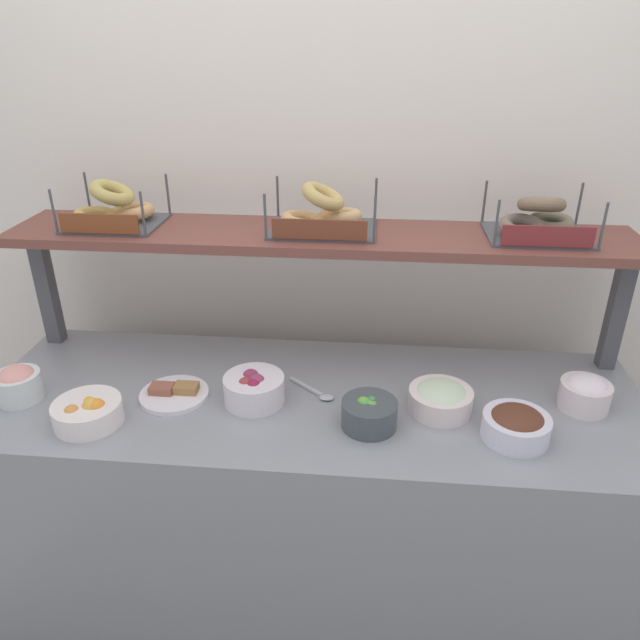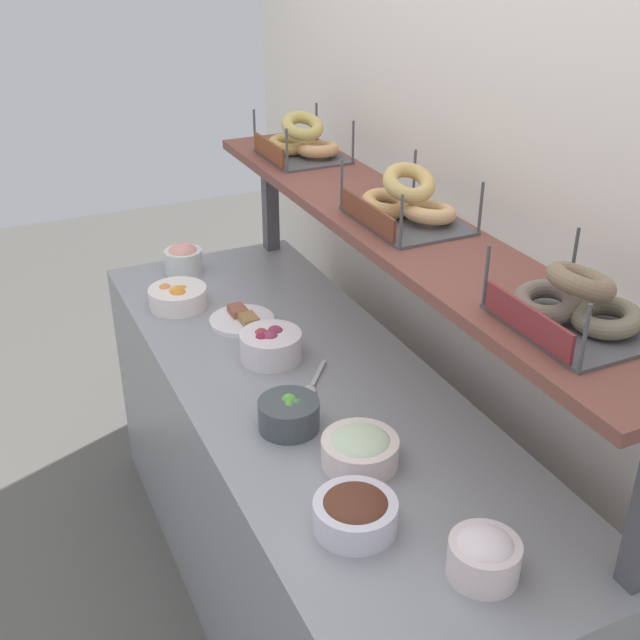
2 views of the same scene
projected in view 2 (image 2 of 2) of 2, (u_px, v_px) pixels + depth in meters
ground_plane at (310, 602)px, 2.61m from camera, size 8.00×8.00×0.00m
back_wall at (484, 233)px, 2.26m from camera, size 3.20×0.06×2.40m
deli_counter at (309, 501)px, 2.41m from camera, size 2.00×0.70×0.85m
shelf_riser_left at (270, 199)px, 2.98m from camera, size 0.05×0.05×0.40m
upper_shelf at (400, 227)px, 2.12m from camera, size 1.96×0.32×0.03m
bowl_beet_salad at (271, 345)px, 2.31m from camera, size 0.18×0.18×0.10m
bowl_fruit_salad at (178, 297)px, 2.61m from camera, size 0.19×0.19×0.08m
bowl_lox_spread at (183, 259)px, 2.85m from camera, size 0.13×0.13×0.11m
bowl_scallion_spread at (360, 448)px, 1.87m from camera, size 0.18×0.18×0.08m
bowl_cream_cheese at (484, 555)px, 1.56m from camera, size 0.14×0.14×0.10m
bowl_veggie_mix at (289, 414)px, 2.00m from camera, size 0.16×0.16×0.09m
bowl_chocolate_spread at (355, 512)px, 1.68m from camera, size 0.18×0.18×0.09m
serving_plate_white at (242, 319)px, 2.52m from camera, size 0.21×0.21×0.04m
serving_spoon_near_plate at (314, 382)px, 2.20m from camera, size 0.15×0.12×0.01m
bagel_basket_sesame at (302, 143)px, 2.63m from camera, size 0.29×0.25×0.15m
bagel_basket_plain at (406, 204)px, 2.09m from camera, size 0.33×0.25×0.15m
bagel_basket_poppy at (575, 305)px, 1.57m from camera, size 0.30×0.24×0.14m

